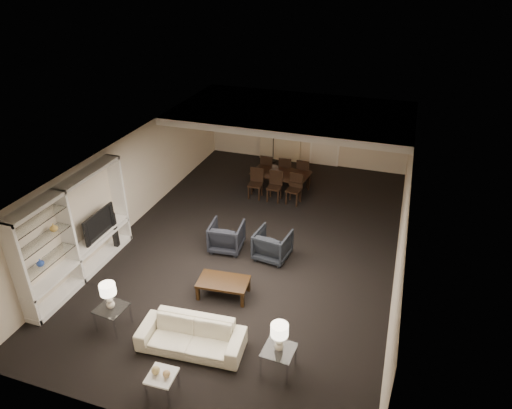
{
  "coord_description": "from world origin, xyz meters",
  "views": [
    {
      "loc": [
        3.15,
        -9.41,
        6.54
      ],
      "look_at": [
        0.0,
        0.0,
        1.1
      ],
      "focal_mm": 32.0,
      "sensor_mm": 36.0,
      "label": 1
    }
  ],
  "objects_px": {
    "armchair_right": "(273,245)",
    "dining_table": "(280,182)",
    "table_lamp_right": "(279,337)",
    "chair_nm": "(274,187)",
    "floor_lamp": "(273,137)",
    "vase_amber": "(54,227)",
    "chair_nl": "(255,184)",
    "chair_nr": "(294,190)",
    "side_table_right": "(279,360)",
    "coffee_table": "(224,288)",
    "marble_table": "(163,384)",
    "chair_fl": "(268,167)",
    "vase_blue": "(40,263)",
    "television": "(95,223)",
    "pendant_light": "(302,129)",
    "chair_fm": "(286,170)",
    "side_table_left": "(113,317)",
    "floor_speaker": "(115,232)",
    "sofa": "(191,336)",
    "table_lamp_left": "(109,296)",
    "chair_fr": "(304,172)",
    "armchair_left": "(227,236)"
  },
  "relations": [
    {
      "from": "sofa",
      "to": "chair_fl",
      "type": "relative_size",
      "value": 2.16
    },
    {
      "from": "sofa",
      "to": "chair_nl",
      "type": "bearing_deg",
      "value": 92.84
    },
    {
      "from": "chair_fr",
      "to": "table_lamp_right",
      "type": "bearing_deg",
      "value": 102.91
    },
    {
      "from": "floor_speaker",
      "to": "sofa",
      "type": "bearing_deg",
      "value": -42.62
    },
    {
      "from": "coffee_table",
      "to": "chair_nm",
      "type": "xyz_separation_m",
      "value": [
        -0.2,
        4.57,
        0.26
      ]
    },
    {
      "from": "chair_fm",
      "to": "sofa",
      "type": "bearing_deg",
      "value": 88.31
    },
    {
      "from": "chair_fr",
      "to": "coffee_table",
      "type": "bearing_deg",
      "value": 89.14
    },
    {
      "from": "chair_fl",
      "to": "chair_nm",
      "type": "bearing_deg",
      "value": 116.54
    },
    {
      "from": "coffee_table",
      "to": "vase_blue",
      "type": "xyz_separation_m",
      "value": [
        -3.31,
        -1.5,
        0.95
      ]
    },
    {
      "from": "side_table_right",
      "to": "floor_lamp",
      "type": "relative_size",
      "value": 0.3
    },
    {
      "from": "chair_fm",
      "to": "side_table_left",
      "type": "bearing_deg",
      "value": 75.42
    },
    {
      "from": "vase_blue",
      "to": "television",
      "type": "bearing_deg",
      "value": 89.02
    },
    {
      "from": "vase_blue",
      "to": "floor_speaker",
      "type": "relative_size",
      "value": 0.15
    },
    {
      "from": "sofa",
      "to": "table_lamp_right",
      "type": "height_order",
      "value": "table_lamp_right"
    },
    {
      "from": "vase_blue",
      "to": "floor_lamp",
      "type": "bearing_deg",
      "value": 76.05
    },
    {
      "from": "table_lamp_left",
      "to": "floor_lamp",
      "type": "relative_size",
      "value": 0.31
    },
    {
      "from": "table_lamp_right",
      "to": "chair_nm",
      "type": "distance_m",
      "value": 6.46
    },
    {
      "from": "table_lamp_left",
      "to": "chair_fl",
      "type": "height_order",
      "value": "table_lamp_left"
    },
    {
      "from": "table_lamp_right",
      "to": "vase_amber",
      "type": "xyz_separation_m",
      "value": [
        -5.01,
        0.65,
        0.86
      ]
    },
    {
      "from": "pendant_light",
      "to": "chair_nl",
      "type": "distance_m",
      "value": 2.17
    },
    {
      "from": "sofa",
      "to": "armchair_right",
      "type": "bearing_deg",
      "value": 75.1
    },
    {
      "from": "table_lamp_left",
      "to": "chair_nr",
      "type": "xyz_separation_m",
      "value": [
        2.1,
        6.17,
        -0.33
      ]
    },
    {
      "from": "vase_blue",
      "to": "chair_nl",
      "type": "distance_m",
      "value": 6.6
    },
    {
      "from": "armchair_right",
      "to": "floor_lamp",
      "type": "xyz_separation_m",
      "value": [
        -1.69,
        5.73,
        0.53
      ]
    },
    {
      "from": "coffee_table",
      "to": "floor_lamp",
      "type": "relative_size",
      "value": 0.61
    },
    {
      "from": "chair_nm",
      "to": "chair_fl",
      "type": "xyz_separation_m",
      "value": [
        -0.6,
        1.3,
        0.0
      ]
    },
    {
      "from": "television",
      "to": "vase_amber",
      "type": "height_order",
      "value": "vase_amber"
    },
    {
      "from": "armchair_right",
      "to": "table_lamp_left",
      "type": "relative_size",
      "value": 1.44
    },
    {
      "from": "sofa",
      "to": "television",
      "type": "xyz_separation_m",
      "value": [
        -3.28,
        1.85,
        0.77
      ]
    },
    {
      "from": "vase_blue",
      "to": "chair_nl",
      "type": "bearing_deg",
      "value": 67.53
    },
    {
      "from": "coffee_table",
      "to": "marble_table",
      "type": "relative_size",
      "value": 2.4
    },
    {
      "from": "floor_lamp",
      "to": "vase_amber",
      "type": "bearing_deg",
      "value": -104.82
    },
    {
      "from": "armchair_left",
      "to": "armchair_right",
      "type": "xyz_separation_m",
      "value": [
        1.2,
        0.0,
        0.0
      ]
    },
    {
      "from": "side_table_right",
      "to": "pendant_light",
      "type": "bearing_deg",
      "value": 100.83
    },
    {
      "from": "marble_table",
      "to": "floor_lamp",
      "type": "xyz_separation_m",
      "value": [
        -1.09,
        10.13,
        0.67
      ]
    },
    {
      "from": "side_table_left",
      "to": "chair_fl",
      "type": "height_order",
      "value": "chair_fl"
    },
    {
      "from": "side_table_left",
      "to": "table_lamp_right",
      "type": "bearing_deg",
      "value": 0.0
    },
    {
      "from": "dining_table",
      "to": "chair_nr",
      "type": "bearing_deg",
      "value": -40.81
    },
    {
      "from": "armchair_right",
      "to": "dining_table",
      "type": "xyz_separation_m",
      "value": [
        -0.8,
        3.52,
        -0.06
      ]
    },
    {
      "from": "table_lamp_right",
      "to": "dining_table",
      "type": "relative_size",
      "value": 0.32
    },
    {
      "from": "vase_blue",
      "to": "chair_fl",
      "type": "xyz_separation_m",
      "value": [
        2.51,
        7.36,
        -0.68
      ]
    },
    {
      "from": "armchair_left",
      "to": "vase_amber",
      "type": "relative_size",
      "value": 4.67
    },
    {
      "from": "chair_nr",
      "to": "side_table_right",
      "type": "bearing_deg",
      "value": -71.02
    },
    {
      "from": "floor_lamp",
      "to": "chair_fr",
      "type": "bearing_deg",
      "value": -46.49
    },
    {
      "from": "sofa",
      "to": "floor_lamp",
      "type": "height_order",
      "value": "floor_lamp"
    },
    {
      "from": "chair_nl",
      "to": "chair_nr",
      "type": "height_order",
      "value": "same"
    },
    {
      "from": "coffee_table",
      "to": "floor_lamp",
      "type": "distance_m",
      "value": 7.55
    },
    {
      "from": "chair_nr",
      "to": "vase_amber",
      "type": "bearing_deg",
      "value": -116.88
    },
    {
      "from": "chair_fr",
      "to": "floor_speaker",
      "type": "bearing_deg",
      "value": 57.72
    },
    {
      "from": "chair_nm",
      "to": "sofa",
      "type": "bearing_deg",
      "value": -89.25
    }
  ]
}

